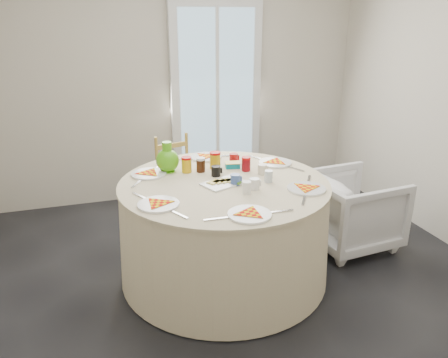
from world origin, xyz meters
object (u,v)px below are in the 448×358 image
object	(u,v)px
armchair	(352,204)
green_pitcher	(168,160)
table	(224,231)
wooden_chair	(179,174)

from	to	relation	value
armchair	green_pitcher	distance (m)	1.64
armchair	green_pitcher	world-z (taller)	green_pitcher
table	wooden_chair	world-z (taller)	wooden_chair
table	armchair	distance (m)	1.21
green_pitcher	table	bearing A→B (deg)	-60.21
table	green_pitcher	world-z (taller)	green_pitcher
table	green_pitcher	xyz separation A→B (m)	(-0.35, 0.35, 0.49)
armchair	wooden_chair	bearing A→B (deg)	48.47
green_pitcher	wooden_chair	bearing A→B (deg)	57.40
wooden_chair	green_pitcher	bearing A→B (deg)	-119.91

